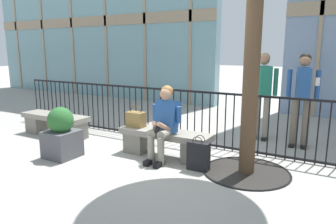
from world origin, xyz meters
TOP-DOWN VIEW (x-y plane):
  - ground_plane at (0.00, 0.00)m, footprint 60.00×60.00m
  - stone_bench at (0.00, 0.00)m, footprint 1.60×0.44m
  - seated_person_with_phone at (0.06, -0.13)m, footprint 0.52×0.66m
  - handbag_on_bench at (-0.58, -0.01)m, footprint 0.32×0.18m
  - shopping_bag at (0.73, -0.27)m, footprint 0.33×0.14m
  - bystander_at_railing at (1.87, 1.69)m, footprint 0.55×0.42m
  - bystander_further_back at (1.13, 1.87)m, footprint 0.55×0.44m
  - plaza_railing at (-0.00, 0.84)m, footprint 8.63×0.04m
  - stone_bench_far at (-2.65, 0.01)m, footprint 1.60×0.44m
  - planter at (-1.49, -0.86)m, footprint 0.50×0.50m

SIDE VIEW (x-z plane):
  - ground_plane at x=0.00m, z-range 0.00..0.00m
  - shopping_bag at x=0.73m, z-range -0.04..0.49m
  - stone_bench at x=0.00m, z-range 0.05..0.50m
  - stone_bench_far at x=-2.65m, z-range 0.05..0.50m
  - planter at x=-1.49m, z-range -0.03..0.82m
  - plaza_railing at x=0.00m, z-range 0.01..1.04m
  - handbag_on_bench at x=-0.58m, z-range 0.40..0.78m
  - seated_person_with_phone at x=0.06m, z-range 0.04..1.26m
  - bystander_further_back at x=1.13m, z-range 0.15..1.86m
  - bystander_at_railing at x=1.87m, z-range 0.15..1.86m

